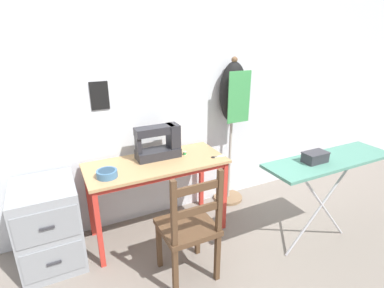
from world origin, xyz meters
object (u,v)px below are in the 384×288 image
at_px(fabric_bowl, 107,174).
at_px(dress_form, 233,102).
at_px(scissors, 216,157).
at_px(filing_cabinet, 49,225).
at_px(wooden_chair, 189,228).
at_px(storage_box, 315,157).
at_px(ironing_board, 329,164).
at_px(sewing_machine, 160,143).
at_px(thread_spool_near_machine, 185,153).

relative_size(fabric_bowl, dress_form, 0.10).
relative_size(scissors, filing_cabinet, 0.19).
xyz_separation_m(scissors, wooden_chair, (-0.50, -0.48, -0.28)).
relative_size(wooden_chair, storage_box, 4.74).
xyz_separation_m(fabric_bowl, dress_form, (1.34, 0.30, 0.36)).
xyz_separation_m(filing_cabinet, storage_box, (1.93, -0.79, 0.52)).
bearing_deg(wooden_chair, storage_box, -9.25).
relative_size(fabric_bowl, scissors, 1.24).
distance_m(fabric_bowl, ironing_board, 1.76).
distance_m(wooden_chair, filing_cabinet, 1.12).
relative_size(fabric_bowl, ironing_board, 0.14).
distance_m(wooden_chair, storage_box, 1.11).
height_order(sewing_machine, thread_spool_near_machine, sewing_machine).
bearing_deg(scissors, storage_box, -52.12).
height_order(sewing_machine, scissors, sewing_machine).
height_order(wooden_chair, filing_cabinet, wooden_chair).
bearing_deg(thread_spool_near_machine, fabric_bowl, -169.53).
distance_m(sewing_machine, fabric_bowl, 0.56).
bearing_deg(thread_spool_near_machine, sewing_machine, 166.96).
bearing_deg(sewing_machine, storage_box, -42.55).
relative_size(scissors, storage_box, 0.66).
xyz_separation_m(wooden_chair, ironing_board, (1.17, -0.17, 0.35)).
distance_m(sewing_machine, scissors, 0.51).
bearing_deg(ironing_board, fabric_bowl, 156.80).
xyz_separation_m(fabric_bowl, scissors, (0.96, -0.04, -0.03)).
xyz_separation_m(thread_spool_near_machine, filing_cabinet, (-1.20, -0.02, -0.38)).
relative_size(sewing_machine, fabric_bowl, 2.53).
xyz_separation_m(sewing_machine, thread_spool_near_machine, (0.22, -0.05, -0.12)).
height_order(fabric_bowl, filing_cabinet, fabric_bowl).
distance_m(thread_spool_near_machine, dress_form, 0.74).
bearing_deg(fabric_bowl, thread_spool_near_machine, 10.47).
relative_size(fabric_bowl, filing_cabinet, 0.23).
relative_size(thread_spool_near_machine, wooden_chair, 0.04).
bearing_deg(scissors, thread_spool_near_machine, 142.80).
distance_m(scissors, thread_spool_near_machine, 0.29).
xyz_separation_m(dress_form, storage_box, (0.12, -0.98, -0.24)).
distance_m(scissors, filing_cabinet, 1.48).
bearing_deg(thread_spool_near_machine, filing_cabinet, -178.81).
height_order(scissors, ironing_board, ironing_board).
distance_m(scissors, ironing_board, 0.93).
bearing_deg(scissors, fabric_bowl, 177.72).
height_order(scissors, thread_spool_near_machine, thread_spool_near_machine).
distance_m(filing_cabinet, dress_form, 1.97).
bearing_deg(storage_box, filing_cabinet, 157.62).
xyz_separation_m(ironing_board, storage_box, (-0.16, 0.01, 0.09)).
height_order(thread_spool_near_machine, storage_box, storage_box).
xyz_separation_m(thread_spool_near_machine, wooden_chair, (-0.27, -0.65, -0.30)).
bearing_deg(scissors, wooden_chair, -136.22).
distance_m(scissors, dress_form, 0.64).
height_order(filing_cabinet, storage_box, storage_box).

